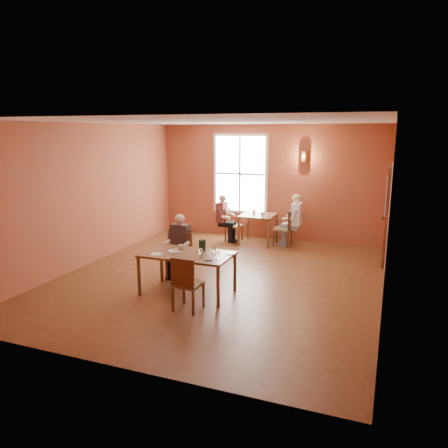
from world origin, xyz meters
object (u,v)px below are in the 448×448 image
(main_table, at_px, (188,273))
(chair_diner_main, at_px, (179,256))
(diner_main, at_px, (178,249))
(second_table, at_px, (258,229))
(chair_diner_white, at_px, (283,228))
(diner_white, at_px, (284,221))
(chair_diner_maroon, at_px, (234,225))
(diner_maroon, at_px, (233,219))
(chair_empty, at_px, (188,283))

(main_table, xyz_separation_m, chair_diner_main, (-0.50, 0.65, 0.08))
(diner_main, bearing_deg, chair_diner_main, -90.00)
(chair_diner_main, relative_size, diner_main, 0.75)
(second_table, bearing_deg, chair_diner_white, 0.00)
(chair_diner_main, bearing_deg, diner_main, 90.00)
(diner_white, bearing_deg, main_table, 167.83)
(chair_diner_white, relative_size, chair_diner_maroon, 1.07)
(chair_diner_main, relative_size, chair_diner_white, 0.98)
(chair_diner_main, relative_size, diner_maroon, 0.76)
(diner_main, bearing_deg, diner_white, -112.51)
(chair_diner_white, height_order, diner_maroon, diner_maroon)
(main_table, bearing_deg, diner_main, 128.88)
(chair_diner_white, distance_m, diner_maroon, 1.34)
(chair_diner_maroon, xyz_separation_m, diner_maroon, (-0.03, 0.00, 0.16))
(main_table, relative_size, chair_diner_maroon, 1.83)
(chair_diner_white, xyz_separation_m, chair_diner_maroon, (-1.30, 0.00, -0.03))
(chair_diner_maroon, bearing_deg, diner_main, 0.15)
(diner_white, xyz_separation_m, chair_diner_maroon, (-1.33, 0.00, -0.20))
(chair_empty, bearing_deg, main_table, 119.53)
(diner_white, bearing_deg, diner_maroon, 90.00)
(diner_main, height_order, chair_diner_maroon, diner_main)
(main_table, distance_m, second_table, 3.81)
(chair_diner_main, bearing_deg, second_table, -101.48)
(chair_empty, relative_size, chair_diner_maroon, 1.05)
(chair_diner_maroon, bearing_deg, second_table, 90.00)
(diner_main, distance_m, second_table, 3.26)
(main_table, relative_size, second_table, 1.85)
(second_table, height_order, diner_maroon, diner_maroon)
(chair_diner_main, bearing_deg, chair_diner_white, -112.24)
(main_table, relative_size, chair_diner_white, 1.72)
(main_table, distance_m, diner_maroon, 3.85)
(second_table, bearing_deg, chair_diner_main, -101.48)
(chair_diner_maroon, distance_m, diner_maroon, 0.16)
(chair_diner_main, distance_m, diner_white, 3.43)
(second_table, bearing_deg, chair_empty, -87.54)
(chair_diner_main, height_order, diner_white, diner_white)
(chair_empty, bearing_deg, second_table, 95.21)
(main_table, distance_m, chair_diner_main, 0.82)
(chair_empty, bearing_deg, diner_white, 86.52)
(chair_empty, distance_m, chair_diner_white, 4.49)
(chair_diner_main, bearing_deg, chair_empty, 122.45)
(diner_main, distance_m, chair_diner_maroon, 3.19)
(main_table, height_order, chair_diner_white, chair_diner_white)
(diner_white, relative_size, chair_diner_maroon, 1.47)
(main_table, bearing_deg, diner_maroon, 98.05)
(chair_diner_main, bearing_deg, chair_diner_maroon, -89.84)
(chair_empty, bearing_deg, diner_main, 125.81)
(chair_empty, relative_size, second_table, 1.07)
(main_table, xyz_separation_m, chair_diner_white, (0.79, 3.81, 0.09))
(diner_white, bearing_deg, diner_main, 157.49)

